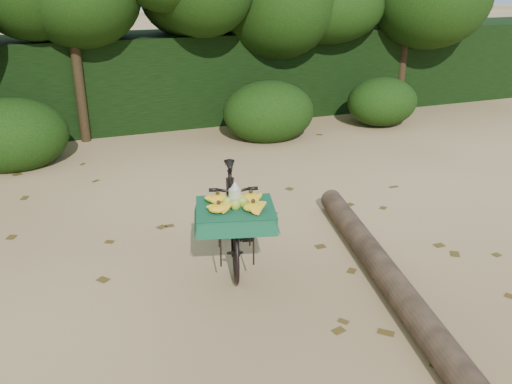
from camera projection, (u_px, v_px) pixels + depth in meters
name	position (u px, v px, depth m)	size (l,w,h in m)	color
ground	(286.00, 251.00, 6.20)	(80.00, 80.00, 0.00)	tan
vendor_bicycle	(232.00, 214.00, 5.85)	(1.05, 1.87, 1.05)	black
fallen_log	(384.00, 271.00, 5.52)	(0.27, 0.27, 3.80)	brown
hedge_backdrop	(167.00, 78.00, 11.32)	(26.00, 1.80, 1.80)	black
tree_row	(137.00, 28.00, 10.00)	(14.50, 2.00, 4.00)	black
bush_clumps	(218.00, 119.00, 9.92)	(8.80, 1.70, 0.90)	black
leaf_litter	(266.00, 227.00, 6.76)	(7.00, 7.30, 0.01)	#493613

